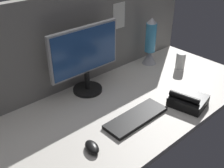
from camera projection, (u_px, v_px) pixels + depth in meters
ground_plane at (122, 106)px, 157.00cm from camera, size 180.00×80.00×3.00cm
cubicle_wall_back at (81, 39)px, 165.64cm from camera, size 180.00×5.50×57.56cm
monitor at (85, 57)px, 157.11cm from camera, size 46.72×18.00×40.87cm
keyboard at (136, 118)px, 143.22cm from camera, size 37.19×13.54×2.00cm
mouse at (92, 147)px, 123.22cm from camera, size 7.62×10.62×3.40cm
mug_ceramic_white at (180, 61)px, 191.51cm from camera, size 6.55×6.55×11.85cm
lava_lamp at (150, 45)px, 194.70cm from camera, size 10.46×10.46×34.22cm
desk_phone at (188, 100)px, 153.33cm from camera, size 20.60×22.13×8.80cm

